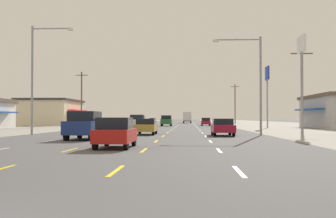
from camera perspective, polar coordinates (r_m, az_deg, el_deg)
The scene contains 22 objects.
ground_plane at distance 70.96m, azimuth -0.31°, elevation -2.45°, with size 572.00×572.00×0.00m, color #4C4C4F.
lot_apron_left at distance 76.40m, azimuth -19.20°, elevation -2.29°, with size 28.00×440.00×0.01m, color gray.
lot_apron_right at distance 73.89m, azimuth 19.25°, elevation -2.33°, with size 28.00×440.00×0.01m, color gray.
lane_markings at distance 109.42m, azimuth 0.77°, elevation -2.02°, with size 10.64×227.60×0.01m.
signal_span_wire at distance 16.65m, azimuth -9.51°, elevation 12.82°, with size 25.33×0.53×9.50m.
hatchback_center_turn_nearest at distance 21.18m, azimuth -7.21°, elevation -3.22°, with size 1.72×3.90×1.54m.
suv_inner_left_near at distance 29.88m, azimuth -11.31°, elevation -2.15°, with size 1.98×4.90×1.98m.
sedan_far_right_mid at distance 35.70m, azimuth 7.51°, elevation -2.44°, with size 1.80×4.50×1.46m.
sedan_center_turn_midfar at distance 37.74m, azimuth -3.01°, elevation -2.39°, with size 1.80×4.50×1.46m.
suv_inner_left_far at distance 61.15m, azimuth -4.22°, elevation -1.68°, with size 1.98×4.90×1.98m.
suv_center_turn_farther at distance 77.43m, azimuth -0.21°, elevation -1.59°, with size 1.98×4.90×1.98m.
hatchback_far_right_farthest at distance 80.33m, azimuth 5.20°, elevation -1.74°, with size 1.72×3.90×1.54m.
box_truck_inner_right_distant_a at distance 121.84m, azimuth 2.66°, elevation -1.07°, with size 2.40×7.20×3.23m.
sedan_far_left_distant_b at distance 127.10m, azimuth -2.09°, elevation -1.57°, with size 1.80×4.50×1.46m.
storefront_left_row_2 at distance 89.44m, azimuth -15.69°, elevation -0.43°, with size 11.46×15.27×5.33m.
pole_sign_right_row_1 at distance 42.37m, azimuth 17.85°, elevation 6.65°, with size 0.24×2.44×9.45m.
pole_sign_right_row_2 at distance 63.73m, azimuth 13.46°, elevation 3.81°, with size 0.24×2.30×9.17m.
streetlight_left_row_0 at distance 39.15m, azimuth -17.63°, elevation 4.86°, with size 3.85×0.26×9.78m.
streetlight_right_row_0 at distance 37.12m, azimuth 11.86°, elevation 4.30°, with size 4.27×0.26×8.63m.
utility_pole_right_row_0 at distance 44.20m, azimuth 17.91°, elevation 2.72°, with size 2.20×0.26×8.65m.
utility_pole_left_row_1 at distance 74.92m, azimuth -11.78°, elevation 1.49°, with size 2.20×0.26×9.67m.
utility_pole_right_row_2 at distance 104.73m, azimuth 9.18°, elevation 0.78°, with size 2.20×0.26×9.92m.
Camera 1 is at (3.81, -4.84, 1.52)m, focal length 44.42 mm.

